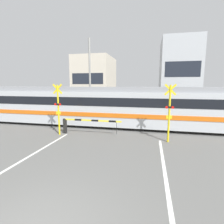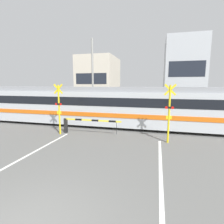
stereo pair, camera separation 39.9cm
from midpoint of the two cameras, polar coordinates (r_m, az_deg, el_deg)
rail_track_near at (r=13.75m, az=2.94°, el=-5.18°), size 50.00×0.10×0.08m
rail_track_far at (r=15.12m, az=4.05°, el=-3.89°), size 50.00×0.10×0.08m
road_stripe_right at (r=5.84m, az=18.05°, el=-27.02°), size 0.14×11.77×0.01m
commuter_train at (r=14.78m, az=-5.57°, el=2.39°), size 20.64×3.01×3.20m
crossing_barrier_near at (r=12.25m, az=-9.38°, el=-3.51°), size 4.12×0.20×1.05m
crossing_barrier_far at (r=16.64m, az=12.87°, el=-0.33°), size 4.12×0.20×1.05m
crossing_signal_left at (r=12.28m, az=-16.03°, el=1.63°), size 0.68×0.15×3.44m
crossing_signal_right at (r=10.62m, az=19.20°, el=0.38°), size 0.68×0.15×3.44m
building_left_of_street at (r=29.01m, az=-3.85°, el=9.83°), size 5.53×7.19×7.70m
building_right_of_street at (r=27.79m, az=22.43°, el=11.28°), size 5.11×7.19×9.69m
utility_pole_streetside at (r=20.19m, az=-5.76°, el=11.25°), size 0.22×0.22×8.44m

